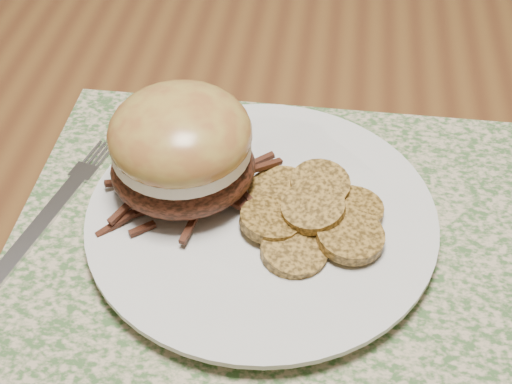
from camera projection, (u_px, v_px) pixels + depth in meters
dining_table at (196, 163)px, 0.75m from camera, size 1.50×0.90×0.75m
placemat at (296, 236)px, 0.57m from camera, size 0.45×0.33×0.00m
dinner_plate at (262, 219)px, 0.56m from camera, size 0.26×0.26×0.02m
pork_sandwich at (181, 148)px, 0.55m from camera, size 0.14×0.14×0.09m
roasted_potatoes at (312, 214)px, 0.55m from camera, size 0.13×0.13×0.03m
fork at (56, 206)px, 0.58m from camera, size 0.06×0.17×0.00m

